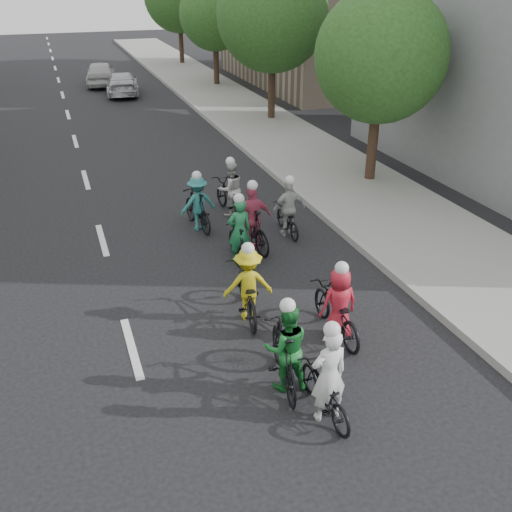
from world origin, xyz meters
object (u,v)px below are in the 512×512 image
cyclist_8 (288,214)px  follow_car_lead (122,84)px  follow_car_trail (101,73)px  cyclist_1 (285,352)px  cyclist_0 (326,386)px  cyclist_2 (247,289)px  cyclist_7 (198,206)px  cyclist_4 (337,309)px  cyclist_3 (252,224)px  cyclist_5 (239,237)px  cyclist_6 (230,194)px

cyclist_8 → follow_car_lead: size_ratio=0.40×
follow_car_lead → follow_car_trail: size_ratio=1.00×
cyclist_1 → follow_car_trail: bearing=-79.5°
cyclist_0 → cyclist_2: bearing=-87.9°
cyclist_2 → follow_car_trail: (-0.02, 26.89, 0.08)m
cyclist_7 → follow_car_trail: bearing=-96.6°
cyclist_4 → cyclist_0: bearing=59.7°
cyclist_1 → cyclist_8: bearing=-102.4°
cyclist_0 → cyclist_7: (-0.05, 7.69, 0.07)m
cyclist_3 → cyclist_4: (0.26, -4.10, -0.10)m
cyclist_3 → cyclist_4: 4.11m
cyclist_1 → cyclist_7: cyclist_1 is taller
cyclist_5 → follow_car_lead: (0.17, 21.22, 0.00)m
cyclist_3 → follow_car_lead: (-0.31, 20.77, -0.08)m
cyclist_5 → cyclist_8: bearing=-149.7°
cyclist_3 → follow_car_lead: 20.78m
cyclist_6 → follow_car_lead: (-0.49, 18.43, -0.01)m
cyclist_2 → cyclist_6: size_ratio=1.03×
cyclist_5 → cyclist_6: size_ratio=0.88×
cyclist_5 → follow_car_lead: size_ratio=0.42×
follow_car_trail → follow_car_lead: bearing=110.9°
follow_car_lead → cyclist_7: bearing=95.0°
cyclist_2 → cyclist_4: 1.84m
cyclist_5 → cyclist_8: 1.94m
cyclist_2 → cyclist_6: bearing=-94.4°
cyclist_0 → cyclist_5: size_ratio=1.03×
cyclist_2 → cyclist_3: bearing=-101.7°
cyclist_1 → cyclist_7: size_ratio=1.07×
cyclist_5 → cyclist_6: 2.87m
cyclist_1 → cyclist_8: 6.13m
cyclist_1 → follow_car_trail: 29.13m
cyclist_0 → follow_car_lead: 26.79m
cyclist_6 → cyclist_8: (1.01, -1.82, -0.05)m
cyclist_3 → cyclist_5: cyclist_3 is taller
cyclist_5 → follow_car_trail: size_ratio=0.42×
follow_car_lead → cyclist_2: bearing=95.0°
cyclist_4 → follow_car_lead: bearing=-87.8°
cyclist_0 → cyclist_8: bearing=-109.5°
cyclist_1 → cyclist_6: cyclist_1 is taller
cyclist_1 → follow_car_lead: 25.90m
cyclist_4 → cyclist_8: size_ratio=1.15×
cyclist_0 → cyclist_6: bearing=-99.1°
cyclist_6 → follow_car_lead: 18.44m
cyclist_1 → cyclist_2: 2.24m
cyclist_2 → follow_car_lead: bearing=-82.6°
cyclist_0 → cyclist_7: 7.69m
cyclist_4 → cyclist_7: 5.90m
cyclist_0 → cyclist_7: size_ratio=0.98×
cyclist_7 → cyclist_8: (2.13, -1.15, -0.08)m
cyclist_2 → cyclist_6: 5.37m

